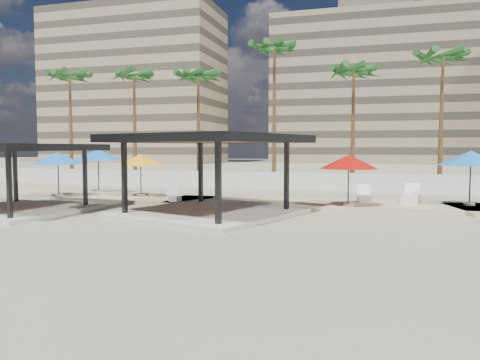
{
  "coord_description": "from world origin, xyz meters",
  "views": [
    {
      "loc": [
        4.66,
        -16.94,
        2.98
      ],
      "look_at": [
        -1.65,
        4.74,
        1.4
      ],
      "focal_mm": 35.0,
      "sensor_mm": 36.0,
      "label": 1
    }
  ],
  "objects_px": {
    "pavilion_central": "(208,167)",
    "pavilion_west": "(12,172)",
    "umbrella_c": "(349,162)",
    "umbrella_a": "(98,155)",
    "lounger_a": "(174,197)",
    "lounger_c": "(411,198)",
    "lounger_b": "(364,197)"
  },
  "relations": [
    {
      "from": "pavilion_central",
      "to": "pavilion_west",
      "type": "bearing_deg",
      "value": -150.85
    },
    {
      "from": "pavilion_west",
      "to": "umbrella_c",
      "type": "height_order",
      "value": "pavilion_west"
    },
    {
      "from": "umbrella_a",
      "to": "lounger_a",
      "type": "relative_size",
      "value": 2.07
    },
    {
      "from": "lounger_a",
      "to": "lounger_c",
      "type": "xyz_separation_m",
      "value": [
        12.04,
        2.26,
        0.05
      ]
    },
    {
      "from": "pavilion_central",
      "to": "umbrella_c",
      "type": "distance_m",
      "value": 6.82
    },
    {
      "from": "pavilion_west",
      "to": "umbrella_a",
      "type": "xyz_separation_m",
      "value": [
        -1.12,
        8.6,
        0.64
      ]
    },
    {
      "from": "umbrella_a",
      "to": "lounger_b",
      "type": "xyz_separation_m",
      "value": [
        16.48,
        -0.94,
        -2.14
      ]
    },
    {
      "from": "pavilion_west",
      "to": "umbrella_c",
      "type": "xyz_separation_m",
      "value": [
        14.69,
        5.2,
        0.41
      ]
    },
    {
      "from": "pavilion_west",
      "to": "lounger_a",
      "type": "bearing_deg",
      "value": 48.06
    },
    {
      "from": "lounger_c",
      "to": "lounger_a",
      "type": "bearing_deg",
      "value": 108.11
    },
    {
      "from": "pavilion_central",
      "to": "lounger_a",
      "type": "height_order",
      "value": "pavilion_central"
    },
    {
      "from": "pavilion_central",
      "to": "lounger_c",
      "type": "xyz_separation_m",
      "value": [
        8.77,
        5.88,
        -1.7
      ]
    },
    {
      "from": "lounger_c",
      "to": "pavilion_west",
      "type": "bearing_deg",
      "value": 120.48
    },
    {
      "from": "umbrella_c",
      "to": "lounger_a",
      "type": "distance_m",
      "value": 9.27
    },
    {
      "from": "lounger_a",
      "to": "lounger_b",
      "type": "height_order",
      "value": "lounger_b"
    },
    {
      "from": "umbrella_c",
      "to": "lounger_c",
      "type": "height_order",
      "value": "umbrella_c"
    },
    {
      "from": "pavilion_west",
      "to": "umbrella_a",
      "type": "distance_m",
      "value": 8.7
    },
    {
      "from": "pavilion_central",
      "to": "umbrella_a",
      "type": "height_order",
      "value": "pavilion_central"
    },
    {
      "from": "pavilion_west",
      "to": "lounger_b",
      "type": "xyz_separation_m",
      "value": [
        15.36,
        7.66,
        -1.5
      ]
    },
    {
      "from": "pavilion_central",
      "to": "umbrella_a",
      "type": "relative_size",
      "value": 2.18
    },
    {
      "from": "lounger_c",
      "to": "lounger_b",
      "type": "bearing_deg",
      "value": 93.66
    },
    {
      "from": "umbrella_a",
      "to": "lounger_c",
      "type": "height_order",
      "value": "umbrella_a"
    },
    {
      "from": "pavilion_central",
      "to": "pavilion_west",
      "type": "xyz_separation_m",
      "value": [
        -8.89,
        -1.62,
        -0.23
      ]
    },
    {
      "from": "umbrella_a",
      "to": "lounger_c",
      "type": "relative_size",
      "value": 1.61
    },
    {
      "from": "pavilion_central",
      "to": "umbrella_c",
      "type": "bearing_deg",
      "value": 50.52
    },
    {
      "from": "umbrella_a",
      "to": "lounger_c",
      "type": "bearing_deg",
      "value": -3.34
    },
    {
      "from": "lounger_c",
      "to": "umbrella_a",
      "type": "bearing_deg",
      "value": 94.12
    },
    {
      "from": "umbrella_a",
      "to": "lounger_c",
      "type": "xyz_separation_m",
      "value": [
        18.79,
        -1.1,
        -2.11
      ]
    },
    {
      "from": "umbrella_c",
      "to": "lounger_b",
      "type": "xyz_separation_m",
      "value": [
        0.67,
        2.46,
        -1.91
      ]
    },
    {
      "from": "umbrella_c",
      "to": "lounger_a",
      "type": "height_order",
      "value": "umbrella_c"
    },
    {
      "from": "lounger_a",
      "to": "lounger_c",
      "type": "height_order",
      "value": "lounger_c"
    },
    {
      "from": "pavilion_central",
      "to": "lounger_c",
      "type": "height_order",
      "value": "pavilion_central"
    }
  ]
}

